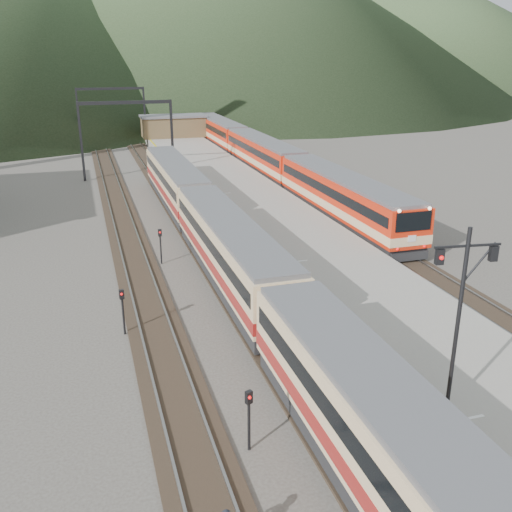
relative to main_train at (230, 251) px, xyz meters
name	(u,v)px	position (x,y,z in m)	size (l,w,h in m)	color
track_main	(182,211)	(0.00, 16.38, -1.82)	(2.60, 200.00, 0.23)	black
track_far	(121,215)	(-5.00, 16.38, -1.82)	(2.60, 200.00, 0.23)	black
track_second	(309,201)	(11.50, 16.38, -1.82)	(2.60, 200.00, 0.23)	black
platform	(252,206)	(5.60, 14.38, -1.39)	(8.00, 100.00, 1.00)	gray
gantry_near	(126,125)	(-2.85, 31.38, 3.70)	(9.55, 0.25, 8.00)	black
gantry_far	(111,105)	(-2.85, 56.38, 3.70)	(9.55, 0.25, 8.00)	black
station_shed	(173,126)	(5.60, 54.38, 0.68)	(9.40, 4.40, 3.10)	brown
hill_c	(382,19)	(110.00, 186.38, 23.11)	(160.00, 160.00, 50.00)	#2E4224
main_train	(230,251)	(0.00, 0.00, 0.00)	(2.72, 55.85, 3.32)	#DBBB89
second_train	(263,155)	(11.50, 29.80, 0.14)	(2.95, 60.60, 3.61)	red
signal_mast	(460,304)	(3.54, -15.83, 3.14)	(2.19, 0.44, 6.57)	black
short_signal_a	(249,413)	(-3.14, -14.58, -0.43)	(0.26, 0.23, 2.27)	black
short_signal_b	(160,242)	(-3.40, 4.23, -0.43)	(0.22, 0.16, 2.27)	black
short_signal_c	(123,306)	(-6.43, -4.85, -0.43)	(0.24, 0.18, 2.27)	black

